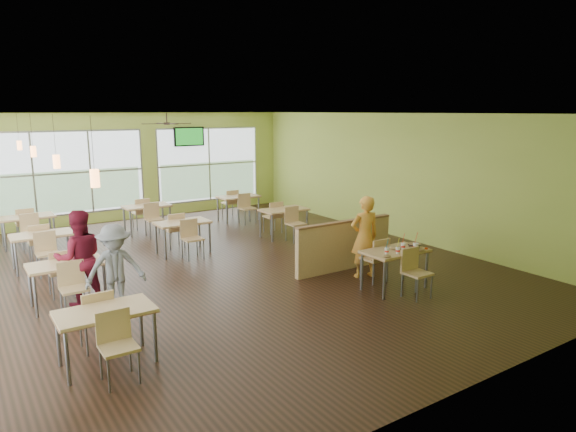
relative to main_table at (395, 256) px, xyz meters
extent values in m
plane|color=black|center=(-2.00, 3.00, -0.63)|extent=(12.00, 12.00, 0.00)
plane|color=white|center=(-2.00, 3.00, 2.57)|extent=(12.00, 12.00, 0.00)
cube|color=#BACB52|center=(-2.00, 9.00, 0.97)|extent=(10.00, 0.04, 3.20)
cube|color=#BACB52|center=(-2.00, -3.00, 0.97)|extent=(10.00, 0.04, 3.20)
cube|color=#BACB52|center=(3.00, 3.00, 0.97)|extent=(0.04, 12.00, 3.20)
cube|color=white|center=(-4.00, 8.98, 0.89)|extent=(4.50, 0.02, 2.35)
cube|color=white|center=(0.50, 8.98, 0.89)|extent=(3.50, 0.02, 2.35)
cube|color=#B7BABC|center=(-1.75, 8.97, -0.28)|extent=(8.00, 0.04, 0.05)
cube|color=#DEB377|center=(0.00, 0.00, 0.10)|extent=(1.20, 0.70, 0.04)
cube|color=brown|center=(0.00, 0.00, 0.07)|extent=(1.22, 0.71, 0.01)
cylinder|color=slate|center=(-0.54, -0.29, -0.28)|extent=(0.05, 0.05, 0.71)
cylinder|color=slate|center=(0.54, -0.29, -0.28)|extent=(0.05, 0.05, 0.71)
cylinder|color=slate|center=(-0.54, 0.29, -0.28)|extent=(0.05, 0.05, 0.71)
cylinder|color=slate|center=(0.54, 0.29, -0.28)|extent=(0.05, 0.05, 0.71)
cube|color=#DEB377|center=(0.00, 0.55, -0.18)|extent=(0.42, 0.42, 0.04)
cube|color=#DEB377|center=(0.00, 0.74, 0.04)|extent=(0.42, 0.04, 0.40)
cube|color=#DEB377|center=(0.00, -0.55, -0.18)|extent=(0.42, 0.42, 0.04)
cube|color=#DEB377|center=(0.00, -0.74, 0.04)|extent=(0.42, 0.04, 0.40)
cube|color=#DEB377|center=(0.00, 1.45, -0.13)|extent=(2.40, 0.12, 1.00)
cube|color=brown|center=(0.00, 1.45, 0.39)|extent=(2.40, 0.14, 0.04)
cube|color=#DEB377|center=(-5.20, 0.00, 0.10)|extent=(1.20, 0.70, 0.04)
cube|color=brown|center=(-5.20, 0.00, 0.07)|extent=(1.22, 0.71, 0.01)
cylinder|color=slate|center=(-5.74, -0.29, -0.28)|extent=(0.05, 0.05, 0.71)
cylinder|color=slate|center=(-4.66, -0.29, -0.28)|extent=(0.05, 0.05, 0.71)
cylinder|color=slate|center=(-5.74, 0.29, -0.28)|extent=(0.05, 0.05, 0.71)
cylinder|color=slate|center=(-4.66, 0.29, -0.28)|extent=(0.05, 0.05, 0.71)
cube|color=#DEB377|center=(-5.20, 0.55, -0.18)|extent=(0.42, 0.42, 0.04)
cube|color=#DEB377|center=(-5.20, 0.74, 0.04)|extent=(0.42, 0.04, 0.40)
cube|color=#DEB377|center=(-5.20, -0.55, -0.18)|extent=(0.42, 0.42, 0.04)
cube|color=#DEB377|center=(-5.20, -0.74, 0.04)|extent=(0.42, 0.04, 0.40)
cube|color=#DEB377|center=(-5.20, 2.50, 0.10)|extent=(1.20, 0.70, 0.04)
cube|color=brown|center=(-5.20, 2.50, 0.07)|extent=(1.22, 0.71, 0.01)
cylinder|color=slate|center=(-5.74, 2.21, -0.28)|extent=(0.05, 0.05, 0.71)
cylinder|color=slate|center=(-4.66, 2.21, -0.28)|extent=(0.05, 0.05, 0.71)
cylinder|color=slate|center=(-5.74, 2.79, -0.28)|extent=(0.05, 0.05, 0.71)
cylinder|color=slate|center=(-4.66, 2.79, -0.28)|extent=(0.05, 0.05, 0.71)
cube|color=#DEB377|center=(-5.20, 3.05, -0.18)|extent=(0.42, 0.42, 0.04)
cube|color=#DEB377|center=(-5.20, 3.24, 0.04)|extent=(0.42, 0.04, 0.40)
cube|color=#DEB377|center=(-5.20, 1.95, -0.18)|extent=(0.42, 0.42, 0.04)
cube|color=#DEB377|center=(-5.20, 1.76, 0.04)|extent=(0.42, 0.04, 0.40)
cube|color=#DEB377|center=(-5.20, 5.00, 0.10)|extent=(1.20, 0.70, 0.04)
cube|color=brown|center=(-5.20, 5.00, 0.07)|extent=(1.22, 0.71, 0.01)
cylinder|color=slate|center=(-5.74, 4.71, -0.28)|extent=(0.05, 0.05, 0.71)
cylinder|color=slate|center=(-4.66, 4.71, -0.28)|extent=(0.05, 0.05, 0.71)
cylinder|color=slate|center=(-5.74, 5.29, -0.28)|extent=(0.05, 0.05, 0.71)
cylinder|color=slate|center=(-4.66, 5.29, -0.28)|extent=(0.05, 0.05, 0.71)
cube|color=#DEB377|center=(-5.20, 5.55, -0.18)|extent=(0.42, 0.42, 0.04)
cube|color=#DEB377|center=(-5.20, 5.74, 0.04)|extent=(0.42, 0.04, 0.40)
cube|color=#DEB377|center=(-5.20, 4.45, -0.18)|extent=(0.42, 0.42, 0.04)
cube|color=#DEB377|center=(-5.20, 4.26, 0.04)|extent=(0.42, 0.04, 0.40)
cube|color=#DEB377|center=(-5.20, 7.20, 0.10)|extent=(1.20, 0.70, 0.04)
cube|color=brown|center=(-5.20, 7.20, 0.07)|extent=(1.22, 0.71, 0.01)
cylinder|color=slate|center=(-5.74, 6.91, -0.28)|extent=(0.05, 0.05, 0.71)
cylinder|color=slate|center=(-4.66, 6.91, -0.28)|extent=(0.05, 0.05, 0.71)
cylinder|color=slate|center=(-5.74, 7.49, -0.28)|extent=(0.05, 0.05, 0.71)
cylinder|color=slate|center=(-4.66, 7.49, -0.28)|extent=(0.05, 0.05, 0.71)
cube|color=#DEB377|center=(-5.20, 7.75, -0.18)|extent=(0.42, 0.42, 0.04)
cube|color=#DEB377|center=(-5.20, 7.94, 0.04)|extent=(0.42, 0.04, 0.40)
cube|color=#DEB377|center=(-5.20, 6.65, -0.18)|extent=(0.42, 0.42, 0.04)
cube|color=#DEB377|center=(-5.20, 6.46, 0.04)|extent=(0.42, 0.04, 0.40)
cube|color=#DEB377|center=(-2.30, 4.50, 0.10)|extent=(1.20, 0.70, 0.04)
cube|color=brown|center=(-2.30, 4.50, 0.07)|extent=(1.22, 0.71, 0.01)
cylinder|color=slate|center=(-2.84, 4.21, -0.28)|extent=(0.05, 0.05, 0.71)
cylinder|color=slate|center=(-1.76, 4.21, -0.28)|extent=(0.05, 0.05, 0.71)
cylinder|color=slate|center=(-2.84, 4.79, -0.28)|extent=(0.05, 0.05, 0.71)
cylinder|color=slate|center=(-1.76, 4.79, -0.28)|extent=(0.05, 0.05, 0.71)
cube|color=#DEB377|center=(-2.30, 5.05, -0.18)|extent=(0.42, 0.42, 0.04)
cube|color=#DEB377|center=(-2.30, 5.24, 0.04)|extent=(0.42, 0.04, 0.40)
cube|color=#DEB377|center=(-2.30, 3.95, -0.18)|extent=(0.42, 0.42, 0.04)
cube|color=#DEB377|center=(-2.30, 3.76, 0.04)|extent=(0.42, 0.04, 0.40)
cube|color=#DEB377|center=(-2.30, 7.00, 0.10)|extent=(1.20, 0.70, 0.04)
cube|color=brown|center=(-2.30, 7.00, 0.07)|extent=(1.22, 0.71, 0.01)
cylinder|color=slate|center=(-2.84, 6.71, -0.28)|extent=(0.05, 0.05, 0.71)
cylinder|color=slate|center=(-1.76, 6.71, -0.28)|extent=(0.05, 0.05, 0.71)
cylinder|color=slate|center=(-2.84, 7.29, -0.28)|extent=(0.05, 0.05, 0.71)
cylinder|color=slate|center=(-1.76, 7.29, -0.28)|extent=(0.05, 0.05, 0.71)
cube|color=#DEB377|center=(-2.30, 7.55, -0.18)|extent=(0.42, 0.42, 0.04)
cube|color=#DEB377|center=(-2.30, 7.74, 0.04)|extent=(0.42, 0.04, 0.40)
cube|color=#DEB377|center=(-2.30, 6.45, -0.18)|extent=(0.42, 0.42, 0.04)
cube|color=#DEB377|center=(-2.30, 6.26, 0.04)|extent=(0.42, 0.04, 0.40)
cube|color=#DEB377|center=(0.50, 4.50, 0.10)|extent=(1.20, 0.70, 0.04)
cube|color=brown|center=(0.50, 4.50, 0.07)|extent=(1.22, 0.71, 0.01)
cylinder|color=slate|center=(-0.04, 4.21, -0.28)|extent=(0.05, 0.05, 0.71)
cylinder|color=slate|center=(1.04, 4.21, -0.28)|extent=(0.05, 0.05, 0.71)
cylinder|color=slate|center=(-0.04, 4.79, -0.28)|extent=(0.05, 0.05, 0.71)
cylinder|color=slate|center=(1.04, 4.79, -0.28)|extent=(0.05, 0.05, 0.71)
cube|color=#DEB377|center=(0.50, 5.05, -0.18)|extent=(0.42, 0.42, 0.04)
cube|color=#DEB377|center=(0.50, 5.24, 0.04)|extent=(0.42, 0.04, 0.40)
cube|color=#DEB377|center=(0.50, 3.95, -0.18)|extent=(0.42, 0.42, 0.04)
cube|color=#DEB377|center=(0.50, 3.76, 0.04)|extent=(0.42, 0.04, 0.40)
cube|color=#DEB377|center=(0.50, 7.00, 0.10)|extent=(1.20, 0.70, 0.04)
cube|color=brown|center=(0.50, 7.00, 0.07)|extent=(1.22, 0.71, 0.01)
cylinder|color=slate|center=(-0.04, 6.71, -0.28)|extent=(0.05, 0.05, 0.71)
cylinder|color=slate|center=(1.04, 6.71, -0.28)|extent=(0.05, 0.05, 0.71)
cylinder|color=slate|center=(-0.04, 7.29, -0.28)|extent=(0.05, 0.05, 0.71)
cylinder|color=slate|center=(1.04, 7.29, -0.28)|extent=(0.05, 0.05, 0.71)
cube|color=#DEB377|center=(0.50, 7.55, -0.18)|extent=(0.42, 0.42, 0.04)
cube|color=#DEB377|center=(0.50, 7.74, 0.04)|extent=(0.42, 0.04, 0.40)
cube|color=#DEB377|center=(0.50, 6.45, -0.18)|extent=(0.42, 0.42, 0.04)
cube|color=#DEB377|center=(0.50, 6.26, 0.04)|extent=(0.42, 0.04, 0.40)
cylinder|color=#2D2119|center=(-5.20, 0.00, 2.22)|extent=(0.01, 0.01, 0.70)
cylinder|color=#FF944B|center=(-5.20, 0.00, 1.82)|extent=(0.11, 0.11, 0.22)
cylinder|color=#2D2119|center=(-5.20, 2.50, 2.22)|extent=(0.01, 0.01, 0.70)
cylinder|color=#FF944B|center=(-5.20, 2.50, 1.82)|extent=(0.11, 0.11, 0.22)
cylinder|color=#2D2119|center=(-5.20, 5.00, 2.22)|extent=(0.01, 0.01, 0.70)
cylinder|color=#FF944B|center=(-5.20, 5.00, 1.82)|extent=(0.11, 0.11, 0.22)
cylinder|color=#2D2119|center=(-5.20, 7.20, 2.22)|extent=(0.01, 0.01, 0.70)
cylinder|color=#FF944B|center=(-5.20, 7.20, 1.82)|extent=(0.11, 0.11, 0.22)
cylinder|color=#2D2119|center=(-2.00, 6.00, 2.45)|extent=(0.03, 0.03, 0.24)
cylinder|color=#2D2119|center=(-2.00, 6.00, 2.31)|extent=(0.16, 0.16, 0.06)
cube|color=#2D2119|center=(-1.65, 6.00, 2.31)|extent=(0.55, 0.10, 0.01)
cube|color=#2D2119|center=(-2.00, 6.35, 2.31)|extent=(0.10, 0.55, 0.01)
cube|color=#2D2119|center=(-2.35, 6.00, 2.31)|extent=(0.55, 0.10, 0.01)
cube|color=#2D2119|center=(-2.00, 5.65, 2.31)|extent=(0.10, 0.55, 0.01)
cube|color=black|center=(-0.20, 8.90, 1.82)|extent=(1.00, 0.06, 0.60)
cube|color=#1D8824|center=(-0.20, 8.87, 1.82)|extent=(0.90, 0.01, 0.52)
imported|color=orange|center=(0.02, 0.85, 0.19)|extent=(0.67, 0.52, 1.64)
imported|color=maroon|center=(-5.00, 2.39, 0.19)|extent=(0.87, 0.72, 1.65)
imported|color=slate|center=(-4.59, 1.74, 0.11)|extent=(1.02, 0.67, 1.48)
cone|color=white|center=(-0.33, -0.12, 0.17)|extent=(0.08, 0.08, 0.11)
cylinder|color=red|center=(-0.33, -0.12, 0.17)|extent=(0.07, 0.07, 0.03)
cylinder|color=white|center=(-0.33, -0.12, 0.23)|extent=(0.08, 0.08, 0.01)
cylinder|color=#0F8DD3|center=(-0.33, -0.12, 0.32)|extent=(0.02, 0.05, 0.19)
cone|color=white|center=(-0.15, -0.21, 0.17)|extent=(0.08, 0.08, 0.11)
cylinder|color=red|center=(-0.15, -0.21, 0.18)|extent=(0.08, 0.08, 0.03)
cylinder|color=white|center=(-0.15, -0.21, 0.24)|extent=(0.09, 0.09, 0.01)
cylinder|color=yellow|center=(-0.15, -0.21, 0.33)|extent=(0.01, 0.05, 0.20)
cone|color=white|center=(0.14, -0.06, 0.18)|extent=(0.09, 0.09, 0.12)
cylinder|color=red|center=(0.14, -0.06, 0.18)|extent=(0.08, 0.08, 0.03)
cylinder|color=white|center=(0.14, -0.06, 0.24)|extent=(0.09, 0.09, 0.01)
cylinder|color=red|center=(0.14, -0.06, 0.34)|extent=(0.02, 0.06, 0.21)
cone|color=white|center=(0.27, -0.24, 0.19)|extent=(0.10, 0.10, 0.13)
cylinder|color=red|center=(0.27, -0.24, 0.19)|extent=(0.09, 0.09, 0.04)
cylinder|color=white|center=(0.27, -0.24, 0.26)|extent=(0.10, 0.10, 0.01)
cylinder|color=red|center=(0.27, -0.24, 0.37)|extent=(0.03, 0.06, 0.24)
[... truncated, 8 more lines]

